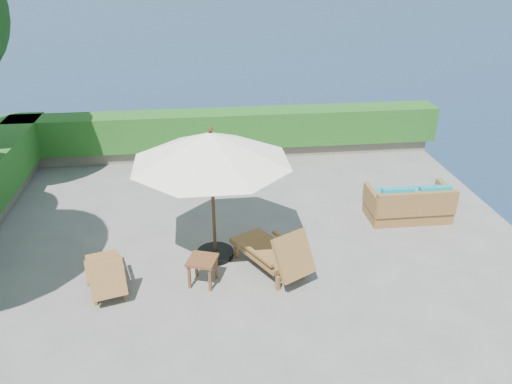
{
  "coord_description": "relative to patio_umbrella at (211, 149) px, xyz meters",
  "views": [
    {
      "loc": [
        -0.77,
        -8.19,
        5.51
      ],
      "look_at": [
        0.3,
        0.8,
        1.1
      ],
      "focal_mm": 35.0,
      "sensor_mm": 36.0,
      "label": 1
    }
  ],
  "objects": [
    {
      "name": "ground",
      "position": [
        0.58,
        -0.23,
        -2.29
      ],
      "size": [
        12.0,
        12.0,
        0.0
      ],
      "primitive_type": "plane",
      "color": "gray",
      "rests_on": "ground"
    },
    {
      "name": "foundation",
      "position": [
        0.58,
        -0.23,
        -3.84
      ],
      "size": [
        12.0,
        12.0,
        3.0
      ],
      "primitive_type": "cube",
      "color": "#4E463E",
      "rests_on": "ocean"
    },
    {
      "name": "ocean",
      "position": [
        0.58,
        -0.23,
        -5.29
      ],
      "size": [
        600.0,
        600.0,
        0.0
      ],
      "primitive_type": "plane",
      "color": "#182F4B",
      "rests_on": "ground"
    },
    {
      "name": "planter_wall_far",
      "position": [
        0.58,
        5.37,
        -2.11
      ],
      "size": [
        12.0,
        0.6,
        0.36
      ],
      "primitive_type": "cube",
      "color": "slate",
      "rests_on": "ground"
    },
    {
      "name": "hedge_far",
      "position": [
        0.58,
        5.37,
        -1.44
      ],
      "size": [
        12.4,
        0.9,
        1.0
      ],
      "primitive_type": "cube",
      "color": "#1B4112",
      "rests_on": "planter_wall_far"
    },
    {
      "name": "patio_umbrella",
      "position": [
        0.0,
        0.0,
        0.0
      ],
      "size": [
        3.96,
        3.96,
        2.71
      ],
      "rotation": [
        0.0,
        0.0,
        0.4
      ],
      "color": "black",
      "rests_on": "ground"
    },
    {
      "name": "lounge_left",
      "position": [
        -1.98,
        -0.83,
        -1.94
      ],
      "size": [
        0.94,
        1.54,
        0.83
      ],
      "rotation": [
        0.0,
        0.0,
        0.27
      ],
      "color": "olive",
      "rests_on": "ground"
    },
    {
      "name": "lounge_right",
      "position": [
        1.09,
        -0.65,
        -1.86
      ],
      "size": [
        1.49,
        1.89,
        1.02
      ],
      "rotation": [
        0.0,
        0.0,
        0.51
      ],
      "color": "olive",
      "rests_on": "ground"
    },
    {
      "name": "side_table",
      "position": [
        -0.26,
        -0.87,
        -1.85
      ],
      "size": [
        0.63,
        0.63,
        0.53
      ],
      "rotation": [
        0.0,
        0.0,
        -0.34
      ],
      "color": "brown",
      "rests_on": "ground"
    },
    {
      "name": "wicker_loveseat",
      "position": [
        4.41,
        1.04,
        -1.94
      ],
      "size": [
        1.85,
        0.95,
        0.9
      ],
      "rotation": [
        0.0,
        0.0,
        -0.01
      ],
      "color": "olive",
      "rests_on": "ground"
    }
  ]
}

